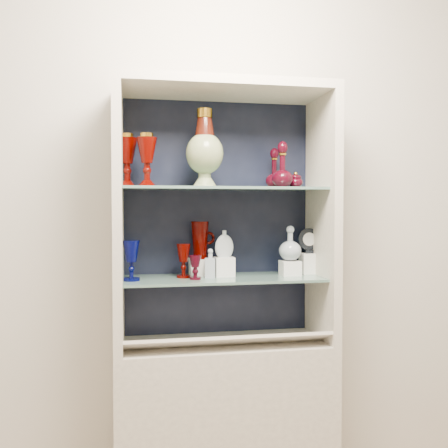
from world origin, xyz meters
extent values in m
cube|color=beige|center=(0.00, 1.75, 1.40)|extent=(3.50, 0.02, 2.80)
cube|color=#B8AF9D|center=(0.00, 1.53, 0.38)|extent=(1.00, 0.40, 0.75)
cube|color=black|center=(0.00, 1.72, 1.32)|extent=(0.98, 0.02, 1.15)
cube|color=#B8AF9D|center=(-0.48, 1.53, 1.32)|extent=(0.04, 0.40, 1.15)
cube|color=#B8AF9D|center=(0.48, 1.53, 1.32)|extent=(0.04, 0.40, 1.15)
cube|color=#B8AF9D|center=(0.00, 1.53, 1.92)|extent=(1.00, 0.40, 0.04)
cube|color=slate|center=(0.00, 1.55, 1.04)|extent=(0.92, 0.34, 0.01)
cube|color=slate|center=(0.00, 1.55, 1.46)|extent=(0.92, 0.34, 0.01)
cube|color=#B8AF9D|center=(0.00, 1.42, 0.78)|extent=(0.92, 0.17, 0.09)
cube|color=white|center=(0.02, 1.42, 0.80)|extent=(0.10, 0.06, 0.03)
cube|color=white|center=(-0.28, 1.42, 0.80)|extent=(0.10, 0.06, 0.03)
cube|color=white|center=(0.28, 1.42, 0.80)|extent=(0.10, 0.06, 0.03)
cube|color=silver|center=(-0.10, 1.63, 1.09)|extent=(0.10, 0.10, 0.08)
cube|color=silver|center=(0.01, 1.58, 1.09)|extent=(0.09, 0.09, 0.09)
cube|color=silver|center=(0.33, 1.55, 1.08)|extent=(0.09, 0.09, 0.07)
cube|color=silver|center=(0.44, 1.60, 1.10)|extent=(0.08, 0.08, 0.10)
camera|label=1|loc=(-0.42, -0.74, 1.38)|focal=40.00mm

